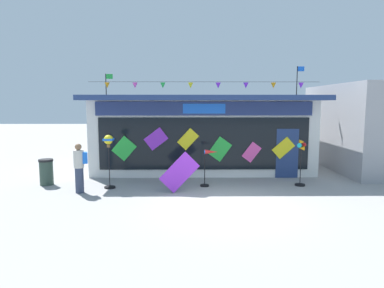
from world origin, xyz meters
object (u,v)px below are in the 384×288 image
object	(u,v)px
wind_spinner_left	(209,162)
display_kite_on_ground	(179,172)
person_near_camera	(80,167)
kite_shop_building	(202,132)
wind_spinner_center_left	(301,157)
trash_bin	(46,172)
wind_spinner_far_left	(109,148)

from	to	relation	value
wind_spinner_left	display_kite_on_ground	xyz separation A→B (m)	(-1.04, -0.83, -0.20)
wind_spinner_left	person_near_camera	xyz separation A→B (m)	(-4.41, -0.82, -0.00)
person_near_camera	wind_spinner_left	bearing A→B (deg)	79.83
kite_shop_building	wind_spinner_center_left	bearing A→B (deg)	-46.91
wind_spinner_center_left	person_near_camera	xyz separation A→B (m)	(-7.79, -0.86, -0.17)
wind_spinner_left	trash_bin	bearing A→B (deg)	177.09
kite_shop_building	wind_spinner_center_left	size ratio (longest dim) A/B	5.71
kite_shop_building	trash_bin	size ratio (longest dim) A/B	10.13
wind_spinner_center_left	wind_spinner_far_left	bearing A→B (deg)	-177.89
wind_spinner_left	wind_spinner_center_left	distance (m)	3.38
wind_spinner_far_left	trash_bin	world-z (taller)	wind_spinner_far_left
wind_spinner_left	display_kite_on_ground	bearing A→B (deg)	-141.48
wind_spinner_far_left	wind_spinner_center_left	distance (m)	6.95
wind_spinner_center_left	kite_shop_building	bearing A→B (deg)	133.09
wind_spinner_far_left	person_near_camera	distance (m)	1.19
trash_bin	display_kite_on_ground	world-z (taller)	display_kite_on_ground
wind_spinner_far_left	wind_spinner_left	distance (m)	3.61
wind_spinner_far_left	wind_spinner_center_left	bearing A→B (deg)	2.11
wind_spinner_far_left	person_near_camera	world-z (taller)	wind_spinner_far_left
wind_spinner_far_left	trash_bin	xyz separation A→B (m)	(-2.46, 0.52, -0.96)
person_near_camera	display_kite_on_ground	xyz separation A→B (m)	(3.37, -0.01, -0.19)
kite_shop_building	trash_bin	distance (m)	6.95
wind_spinner_center_left	trash_bin	world-z (taller)	wind_spinner_center_left
kite_shop_building	person_near_camera	xyz separation A→B (m)	(-4.31, -4.58, -0.80)
wind_spinner_center_left	trash_bin	distance (m)	9.41
wind_spinner_left	display_kite_on_ground	size ratio (longest dim) A/B	1.06
kite_shop_building	wind_spinner_center_left	xyz separation A→B (m)	(3.48, -3.72, -0.63)
wind_spinner_far_left	display_kite_on_ground	distance (m)	2.69
wind_spinner_far_left	wind_spinner_center_left	world-z (taller)	wind_spinner_far_left
wind_spinner_left	person_near_camera	size ratio (longest dim) A/B	0.81
wind_spinner_left	person_near_camera	world-z (taller)	person_near_camera
wind_spinner_left	display_kite_on_ground	world-z (taller)	display_kite_on_ground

